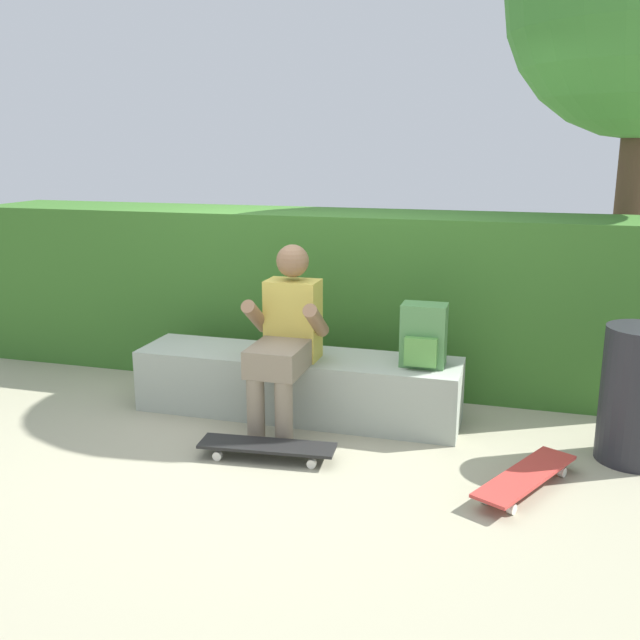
{
  "coord_description": "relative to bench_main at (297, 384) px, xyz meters",
  "views": [
    {
      "loc": [
        1.41,
        -3.92,
        1.79
      ],
      "look_at": [
        0.11,
        0.59,
        0.63
      ],
      "focal_mm": 39.87,
      "sensor_mm": 36.0,
      "label": 1
    }
  ],
  "objects": [
    {
      "name": "ground_plane",
      "position": [
        0.0,
        -0.41,
        -0.21
      ],
      "size": [
        24.0,
        24.0,
        0.0
      ],
      "primitive_type": "plane",
      "color": "#9B977C"
    },
    {
      "name": "bench_main",
      "position": [
        0.0,
        0.0,
        0.0
      ],
      "size": [
        2.18,
        0.51,
        0.42
      ],
      "color": "#9CA596",
      "rests_on": "ground"
    },
    {
      "name": "person_skater",
      "position": [
        -0.0,
        -0.22,
        0.41
      ],
      "size": [
        0.49,
        0.62,
        1.17
      ],
      "color": "gold",
      "rests_on": "ground"
    },
    {
      "name": "skateboard_near_person",
      "position": [
        0.05,
        -0.72,
        -0.14
      ],
      "size": [
        0.82,
        0.27,
        0.09
      ],
      "color": "black",
      "rests_on": "ground"
    },
    {
      "name": "skateboard_beside_bench",
      "position": [
        1.5,
        -0.71,
        -0.14
      ],
      "size": [
        0.54,
        0.8,
        0.09
      ],
      "color": "#BC3833",
      "rests_on": "ground"
    },
    {
      "name": "backpack_on_bench",
      "position": [
        0.84,
        -0.01,
        0.4
      ],
      "size": [
        0.28,
        0.23,
        0.4
      ],
      "color": "#51894C",
      "rests_on": "bench_main"
    },
    {
      "name": "hedge_row",
      "position": [
        -0.36,
        0.91,
        0.43
      ],
      "size": [
        5.13,
        0.78,
        1.29
      ],
      "color": "#346724",
      "rests_on": "ground"
    },
    {
      "name": "trash_bin",
      "position": [
        2.09,
        -0.15,
        0.19
      ],
      "size": [
        0.41,
        0.41,
        0.8
      ],
      "color": "#232328",
      "rests_on": "ground"
    }
  ]
}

